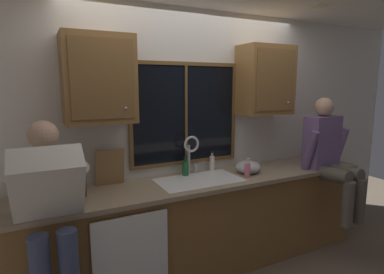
{
  "coord_description": "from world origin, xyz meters",
  "views": [
    {
      "loc": [
        -1.43,
        -2.84,
        1.82
      ],
      "look_at": [
        -0.15,
        -0.3,
        1.34
      ],
      "focal_mm": 29.37,
      "sensor_mm": 36.0,
      "label": 1
    }
  ],
  "objects_px": {
    "bottle_tall_clear": "(212,163)",
    "soap_dispenser": "(247,170)",
    "person_standing": "(50,213)",
    "cutting_board": "(110,167)",
    "bottle_green_glass": "(185,168)",
    "person_sitting_on_counter": "(329,152)",
    "mixing_bowl": "(248,167)",
    "knife_block": "(78,184)"
  },
  "relations": [
    {
      "from": "cutting_board",
      "to": "person_standing",
      "type": "bearing_deg",
      "value": -134.47
    },
    {
      "from": "bottle_green_glass",
      "to": "bottle_tall_clear",
      "type": "distance_m",
      "value": 0.33
    },
    {
      "from": "bottle_green_glass",
      "to": "bottle_tall_clear",
      "type": "bearing_deg",
      "value": 6.32
    },
    {
      "from": "person_sitting_on_counter",
      "to": "knife_block",
      "type": "relative_size",
      "value": 3.92
    },
    {
      "from": "person_standing",
      "to": "bottle_green_glass",
      "type": "distance_m",
      "value": 1.36
    },
    {
      "from": "person_sitting_on_counter",
      "to": "person_standing",
      "type": "bearing_deg",
      "value": -178.99
    },
    {
      "from": "person_sitting_on_counter",
      "to": "bottle_tall_clear",
      "type": "xyz_separation_m",
      "value": [
        -1.15,
        0.5,
        -0.1
      ]
    },
    {
      "from": "cutting_board",
      "to": "bottle_green_glass",
      "type": "distance_m",
      "value": 0.74
    },
    {
      "from": "person_standing",
      "to": "soap_dispenser",
      "type": "bearing_deg",
      "value": 6.41
    },
    {
      "from": "knife_block",
      "to": "cutting_board",
      "type": "xyz_separation_m",
      "value": [
        0.3,
        0.17,
        0.06
      ]
    },
    {
      "from": "knife_block",
      "to": "bottle_tall_clear",
      "type": "distance_m",
      "value": 1.38
    },
    {
      "from": "person_standing",
      "to": "mixing_bowl",
      "type": "xyz_separation_m",
      "value": [
        1.88,
        0.32,
        0.01
      ]
    },
    {
      "from": "person_standing",
      "to": "knife_block",
      "type": "height_order",
      "value": "person_standing"
    },
    {
      "from": "knife_block",
      "to": "cutting_board",
      "type": "bearing_deg",
      "value": 30.05
    },
    {
      "from": "knife_block",
      "to": "person_sitting_on_counter",
      "type": "bearing_deg",
      "value": -7.11
    },
    {
      "from": "mixing_bowl",
      "to": "bottle_green_glass",
      "type": "height_order",
      "value": "bottle_green_glass"
    },
    {
      "from": "person_standing",
      "to": "bottle_green_glass",
      "type": "xyz_separation_m",
      "value": [
        1.26,
        0.51,
        0.04
      ]
    },
    {
      "from": "bottle_green_glass",
      "to": "bottle_tall_clear",
      "type": "relative_size",
      "value": 0.96
    },
    {
      "from": "bottle_green_glass",
      "to": "knife_block",
      "type": "bearing_deg",
      "value": -171.66
    },
    {
      "from": "person_standing",
      "to": "mixing_bowl",
      "type": "distance_m",
      "value": 1.91
    },
    {
      "from": "cutting_board",
      "to": "mixing_bowl",
      "type": "bearing_deg",
      "value": -9.07
    },
    {
      "from": "person_standing",
      "to": "cutting_board",
      "type": "bearing_deg",
      "value": 45.53
    },
    {
      "from": "bottle_green_glass",
      "to": "bottle_tall_clear",
      "type": "height_order",
      "value": "bottle_tall_clear"
    },
    {
      "from": "person_sitting_on_counter",
      "to": "bottle_green_glass",
      "type": "height_order",
      "value": "person_sitting_on_counter"
    },
    {
      "from": "person_standing",
      "to": "mixing_bowl",
      "type": "relative_size",
      "value": 6.03
    },
    {
      "from": "mixing_bowl",
      "to": "knife_block",
      "type": "bearing_deg",
      "value": 178.43
    },
    {
      "from": "person_sitting_on_counter",
      "to": "mixing_bowl",
      "type": "relative_size",
      "value": 4.84
    },
    {
      "from": "person_sitting_on_counter",
      "to": "bottle_tall_clear",
      "type": "height_order",
      "value": "person_sitting_on_counter"
    },
    {
      "from": "mixing_bowl",
      "to": "soap_dispenser",
      "type": "xyz_separation_m",
      "value": [
        -0.1,
        -0.12,
        0.01
      ]
    },
    {
      "from": "knife_block",
      "to": "bottle_green_glass",
      "type": "distance_m",
      "value": 1.05
    },
    {
      "from": "knife_block",
      "to": "bottle_green_glass",
      "type": "xyz_separation_m",
      "value": [
        1.03,
        0.15,
        -0.03
      ]
    },
    {
      "from": "soap_dispenser",
      "to": "bottle_green_glass",
      "type": "relative_size",
      "value": 0.97
    },
    {
      "from": "cutting_board",
      "to": "bottle_green_glass",
      "type": "height_order",
      "value": "cutting_board"
    },
    {
      "from": "bottle_tall_clear",
      "to": "cutting_board",
      "type": "bearing_deg",
      "value": -179.11
    },
    {
      "from": "soap_dispenser",
      "to": "person_sitting_on_counter",
      "type": "bearing_deg",
      "value": -9.08
    },
    {
      "from": "person_standing",
      "to": "bottle_tall_clear",
      "type": "xyz_separation_m",
      "value": [
        1.59,
        0.55,
        0.04
      ]
    },
    {
      "from": "mixing_bowl",
      "to": "person_sitting_on_counter",
      "type": "bearing_deg",
      "value": -17.32
    },
    {
      "from": "knife_block",
      "to": "bottle_tall_clear",
      "type": "height_order",
      "value": "knife_block"
    },
    {
      "from": "bottle_tall_clear",
      "to": "soap_dispenser",
      "type": "bearing_deg",
      "value": -60.53
    },
    {
      "from": "bottle_green_glass",
      "to": "cutting_board",
      "type": "bearing_deg",
      "value": 178.47
    },
    {
      "from": "person_sitting_on_counter",
      "to": "bottle_green_glass",
      "type": "bearing_deg",
      "value": 162.56
    },
    {
      "from": "person_standing",
      "to": "bottle_tall_clear",
      "type": "relative_size",
      "value": 7.7
    }
  ]
}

